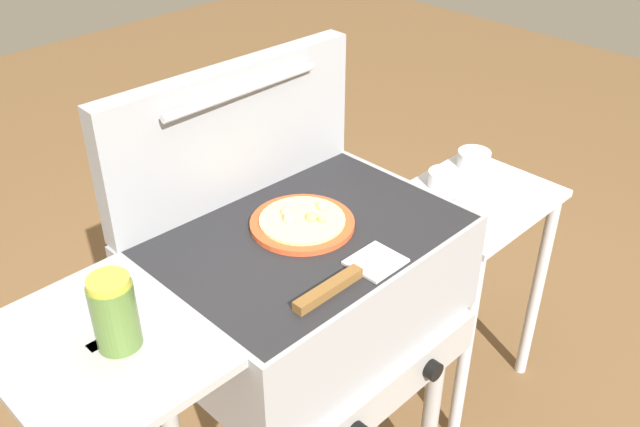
{
  "coord_description": "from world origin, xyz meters",
  "views": [
    {
      "loc": [
        -0.82,
        -0.87,
        1.72
      ],
      "look_at": [
        0.05,
        0.0,
        0.92
      ],
      "focal_mm": 39.39,
      "sensor_mm": 36.0,
      "label": 1
    }
  ],
  "objects_px": {
    "sauce_jar": "(114,313)",
    "topping_bowl_middle": "(444,179)",
    "grill": "(301,289)",
    "pizza_cheese": "(302,222)",
    "topping_bowl_far": "(475,213)",
    "topping_bowl_near": "(474,159)",
    "prep_table": "(467,252)",
    "spatula": "(349,277)"
  },
  "relations": [
    {
      "from": "sauce_jar",
      "to": "topping_bowl_middle",
      "type": "xyz_separation_m",
      "value": [
        1.09,
        0.12,
        -0.25
      ]
    },
    {
      "from": "grill",
      "to": "topping_bowl_middle",
      "type": "bearing_deg",
      "value": 8.67
    },
    {
      "from": "pizza_cheese",
      "to": "sauce_jar",
      "type": "distance_m",
      "value": 0.46
    },
    {
      "from": "sauce_jar",
      "to": "topping_bowl_far",
      "type": "relative_size",
      "value": 1.24
    },
    {
      "from": "grill",
      "to": "topping_bowl_near",
      "type": "xyz_separation_m",
      "value": [
        0.82,
        0.11,
        -0.03
      ]
    },
    {
      "from": "grill",
      "to": "pizza_cheese",
      "type": "distance_m",
      "value": 0.16
    },
    {
      "from": "topping_bowl_far",
      "to": "sauce_jar",
      "type": "bearing_deg",
      "value": 177.51
    },
    {
      "from": "sauce_jar",
      "to": "pizza_cheese",
      "type": "bearing_deg",
      "value": 5.04
    },
    {
      "from": "topping_bowl_middle",
      "to": "prep_table",
      "type": "bearing_deg",
      "value": -79.41
    },
    {
      "from": "spatula",
      "to": "topping_bowl_far",
      "type": "height_order",
      "value": "spatula"
    },
    {
      "from": "grill",
      "to": "topping_bowl_near",
      "type": "relative_size",
      "value": 9.8
    },
    {
      "from": "grill",
      "to": "spatula",
      "type": "relative_size",
      "value": 3.69
    },
    {
      "from": "spatula",
      "to": "topping_bowl_far",
      "type": "relative_size",
      "value": 2.36
    },
    {
      "from": "pizza_cheese",
      "to": "topping_bowl_far",
      "type": "bearing_deg",
      "value": -8.82
    },
    {
      "from": "sauce_jar",
      "to": "topping_bowl_far",
      "type": "bearing_deg",
      "value": -2.49
    },
    {
      "from": "pizza_cheese",
      "to": "spatula",
      "type": "distance_m",
      "value": 0.21
    },
    {
      "from": "pizza_cheese",
      "to": "prep_table",
      "type": "relative_size",
      "value": 0.31
    },
    {
      "from": "grill",
      "to": "sauce_jar",
      "type": "relative_size",
      "value": 7.02
    },
    {
      "from": "topping_bowl_far",
      "to": "topping_bowl_middle",
      "type": "bearing_deg",
      "value": 62.08
    },
    {
      "from": "grill",
      "to": "sauce_jar",
      "type": "height_order",
      "value": "sauce_jar"
    },
    {
      "from": "topping_bowl_far",
      "to": "grill",
      "type": "bearing_deg",
      "value": 173.5
    },
    {
      "from": "topping_bowl_middle",
      "to": "topping_bowl_near",
      "type": "bearing_deg",
      "value": 3.3
    },
    {
      "from": "sauce_jar",
      "to": "prep_table",
      "type": "relative_size",
      "value": 0.19
    },
    {
      "from": "pizza_cheese",
      "to": "topping_bowl_far",
      "type": "distance_m",
      "value": 0.58
    },
    {
      "from": "sauce_jar",
      "to": "spatula",
      "type": "xyz_separation_m",
      "value": [
        0.39,
        -0.15,
        -0.06
      ]
    },
    {
      "from": "grill",
      "to": "pizza_cheese",
      "type": "xyz_separation_m",
      "value": [
        0.03,
        0.02,
        0.15
      ]
    },
    {
      "from": "topping_bowl_middle",
      "to": "pizza_cheese",
      "type": "bearing_deg",
      "value": -172.68
    },
    {
      "from": "topping_bowl_middle",
      "to": "topping_bowl_far",
      "type": "bearing_deg",
      "value": -117.92
    },
    {
      "from": "pizza_cheese",
      "to": "spatula",
      "type": "height_order",
      "value": "pizza_cheese"
    },
    {
      "from": "sauce_jar",
      "to": "spatula",
      "type": "bearing_deg",
      "value": -21.45
    },
    {
      "from": "pizza_cheese",
      "to": "prep_table",
      "type": "distance_m",
      "value": 0.76
    },
    {
      "from": "topping_bowl_far",
      "to": "pizza_cheese",
      "type": "bearing_deg",
      "value": 171.18
    },
    {
      "from": "sauce_jar",
      "to": "topping_bowl_middle",
      "type": "height_order",
      "value": "sauce_jar"
    },
    {
      "from": "sauce_jar",
      "to": "grill",
      "type": "bearing_deg",
      "value": 2.81
    },
    {
      "from": "spatula",
      "to": "topping_bowl_middle",
      "type": "bearing_deg",
      "value": 21.58
    },
    {
      "from": "grill",
      "to": "spatula",
      "type": "xyz_separation_m",
      "value": [
        -0.04,
        -0.18,
        0.15
      ]
    },
    {
      "from": "grill",
      "to": "spatula",
      "type": "distance_m",
      "value": 0.24
    },
    {
      "from": "pizza_cheese",
      "to": "topping_bowl_far",
      "type": "height_order",
      "value": "pizza_cheese"
    },
    {
      "from": "grill",
      "to": "topping_bowl_far",
      "type": "height_order",
      "value": "grill"
    },
    {
      "from": "prep_table",
      "to": "grill",
      "type": "bearing_deg",
      "value": -179.63
    },
    {
      "from": "grill",
      "to": "topping_bowl_middle",
      "type": "xyz_separation_m",
      "value": [
        0.66,
        0.1,
        -0.03
      ]
    },
    {
      "from": "sauce_jar",
      "to": "topping_bowl_near",
      "type": "relative_size",
      "value": 1.4
    }
  ]
}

